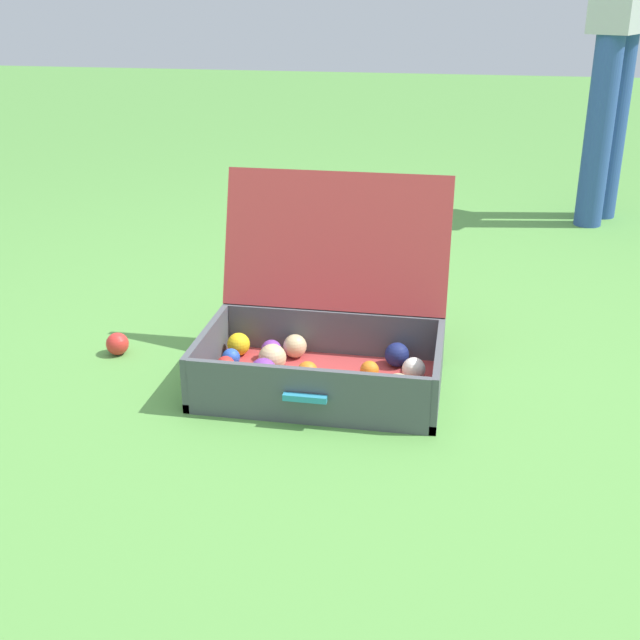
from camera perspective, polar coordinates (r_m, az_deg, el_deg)
name	(u,v)px	position (r m, az deg, el deg)	size (l,w,h in m)	color
ground_plane	(353,391)	(2.24, 2.32, -4.97)	(16.00, 16.00, 0.00)	#569342
open_suitcase	(321,340)	(2.26, 0.09, -1.39)	(0.65, 0.55, 0.53)	#B23838
stray_ball_on_grass	(117,344)	(2.51, -13.87, -1.61)	(0.07, 0.07, 0.07)	red
bystander_person	(623,2)	(3.89, 20.26, 20.01)	(0.30, 0.37, 1.64)	#2D4C93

